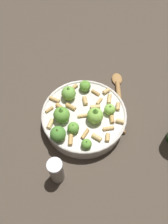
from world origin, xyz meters
TOP-DOWN VIEW (x-y plane):
  - ground_plane at (0.00, 0.00)m, footprint 2.40×2.40m
  - cooking_pan at (0.00, -0.00)m, footprint 0.25×0.25m
  - pepper_shaker at (0.18, -0.02)m, footprint 0.04×0.04m
  - wooden_spoon at (-0.12, 0.09)m, footprint 0.24×0.09m

SIDE VIEW (x-z plane):
  - ground_plane at x=0.00m, z-range 0.00..0.00m
  - wooden_spoon at x=-0.12m, z-range 0.00..0.02m
  - cooking_pan at x=0.00m, z-range -0.02..0.09m
  - pepper_shaker at x=0.18m, z-range 0.00..0.10m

